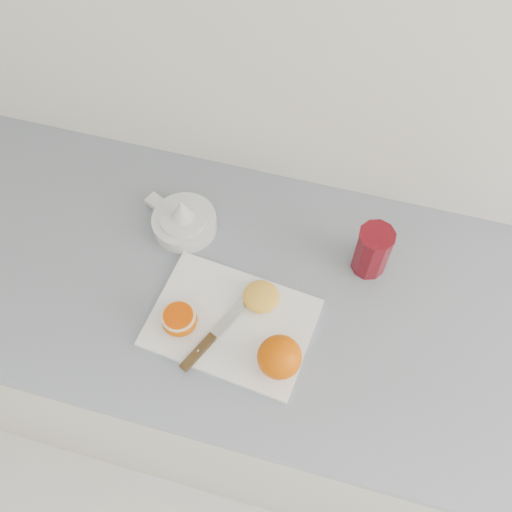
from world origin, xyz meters
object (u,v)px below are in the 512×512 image
object	(u,v)px
half_orange	(179,320)
citrus_juicer	(184,220)
counter	(259,363)
cutting_board	(231,323)
red_tumbler	(372,252)

from	to	relation	value
half_orange	citrus_juicer	bearing A→B (deg)	107.26
counter	cutting_board	size ratio (longest dim) A/B	7.55
cutting_board	half_orange	world-z (taller)	half_orange
cutting_board	citrus_juicer	size ratio (longest dim) A/B	1.80
cutting_board	red_tumbler	xyz separation A→B (m)	(0.24, 0.20, 0.05)
counter	half_orange	distance (m)	0.51
counter	red_tumbler	size ratio (longest dim) A/B	19.58
cutting_board	red_tumbler	distance (m)	0.32
red_tumbler	citrus_juicer	bearing A→B (deg)	-178.69
cutting_board	red_tumbler	world-z (taller)	red_tumbler
counter	citrus_juicer	xyz separation A→B (m)	(-0.20, 0.10, 0.47)
citrus_juicer	red_tumbler	world-z (taller)	red_tumbler
citrus_juicer	red_tumbler	bearing A→B (deg)	1.31
half_orange	citrus_juicer	distance (m)	0.24
counter	citrus_juicer	world-z (taller)	citrus_juicer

